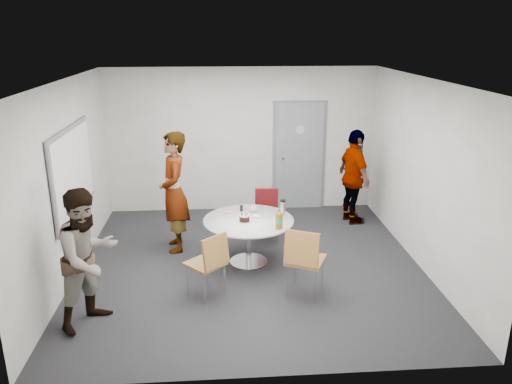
{
  "coord_description": "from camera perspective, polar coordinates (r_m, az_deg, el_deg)",
  "views": [
    {
      "loc": [
        -0.41,
        -6.68,
        3.34
      ],
      "look_at": [
        0.11,
        0.25,
        1.06
      ],
      "focal_mm": 35.0,
      "sensor_mm": 36.0,
      "label": 1
    }
  ],
  "objects": [
    {
      "name": "wall_front",
      "position": [
        4.65,
        1.24,
        -7.24
      ],
      "size": [
        5.0,
        0.0,
        5.0
      ],
      "primitive_type": "plane",
      "rotation": [
        -1.57,
        0.0,
        0.0
      ],
      "color": "#B7B4AE",
      "rests_on": "floor"
    },
    {
      "name": "floor",
      "position": [
        7.48,
        -0.68,
        -8.39
      ],
      "size": [
        5.0,
        5.0,
        0.0
      ],
      "primitive_type": "plane",
      "color": "black",
      "rests_on": "ground"
    },
    {
      "name": "ceiling",
      "position": [
        6.72,
        -0.77,
        12.66
      ],
      "size": [
        5.0,
        5.0,
        0.0
      ],
      "primitive_type": "plane",
      "rotation": [
        3.14,
        0.0,
        0.0
      ],
      "color": "silver",
      "rests_on": "wall_back"
    },
    {
      "name": "person_left",
      "position": [
        6.09,
        -18.64,
        -7.16
      ],
      "size": [
        1.0,
        1.03,
        1.68
      ],
      "primitive_type": "imported",
      "rotation": [
        0.0,
        0.0,
        0.93
      ],
      "color": "white",
      "rests_on": "floor"
    },
    {
      "name": "chair_near_right",
      "position": [
        6.42,
        5.49,
        -7.29
      ],
      "size": [
        0.62,
        0.64,
        0.97
      ],
      "rotation": [
        0.0,
        0.0,
        -0.43
      ],
      "color": "brown",
      "rests_on": "floor"
    },
    {
      "name": "whiteboard",
      "position": [
        7.42,
        -20.16,
        2.25
      ],
      "size": [
        0.04,
        1.9,
        1.25
      ],
      "color": "slate",
      "rests_on": "wall_left"
    },
    {
      "name": "wall_left",
      "position": [
        7.28,
        -20.78,
        1.05
      ],
      "size": [
        0.0,
        5.0,
        5.0
      ],
      "primitive_type": "plane",
      "rotation": [
        1.57,
        0.0,
        1.57
      ],
      "color": "#B7B4AE",
      "rests_on": "floor"
    },
    {
      "name": "wall_back",
      "position": [
        9.4,
        -1.69,
        5.91
      ],
      "size": [
        5.0,
        0.0,
        5.0
      ],
      "primitive_type": "plane",
      "rotation": [
        1.57,
        0.0,
        0.0
      ],
      "color": "#B7B4AE",
      "rests_on": "floor"
    },
    {
      "name": "person_right",
      "position": [
        8.99,
        11.14,
        1.69
      ],
      "size": [
        0.61,
        1.06,
        1.7
      ],
      "primitive_type": "imported",
      "rotation": [
        0.0,
        0.0,
        1.78
      ],
      "color": "black",
      "rests_on": "floor"
    },
    {
      "name": "table",
      "position": [
        7.33,
        -0.63,
        -3.84
      ],
      "size": [
        1.33,
        1.33,
        0.99
      ],
      "color": "silver",
      "rests_on": "floor"
    },
    {
      "name": "chair_far",
      "position": [
        8.25,
        1.24,
        -1.93
      ],
      "size": [
        0.42,
        0.46,
        0.84
      ],
      "rotation": [
        0.0,
        0.0,
        3.09
      ],
      "color": "#5E1216",
      "rests_on": "floor"
    },
    {
      "name": "chair_near_left",
      "position": [
        6.44,
        -5.29,
        -7.68
      ],
      "size": [
        0.62,
        0.62,
        0.89
      ],
      "rotation": [
        0.0,
        0.0,
        0.75
      ],
      "color": "brown",
      "rests_on": "floor"
    },
    {
      "name": "door",
      "position": [
        9.57,
        4.94,
        4.08
      ],
      "size": [
        1.02,
        0.17,
        2.12
      ],
      "color": "slate",
      "rests_on": "wall_back"
    },
    {
      "name": "person_main",
      "position": [
        7.79,
        -9.35,
        -0.03
      ],
      "size": [
        0.55,
        0.75,
        1.89
      ],
      "primitive_type": "imported",
      "rotation": [
        0.0,
        0.0,
        -1.42
      ],
      "color": "#A5C6EA",
      "rests_on": "floor"
    },
    {
      "name": "wall_right",
      "position": [
        7.56,
        18.57,
        1.89
      ],
      "size": [
        0.0,
        5.0,
        5.0
      ],
      "primitive_type": "plane",
      "rotation": [
        1.57,
        0.0,
        -1.57
      ],
      "color": "#B7B4AE",
      "rests_on": "floor"
    }
  ]
}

